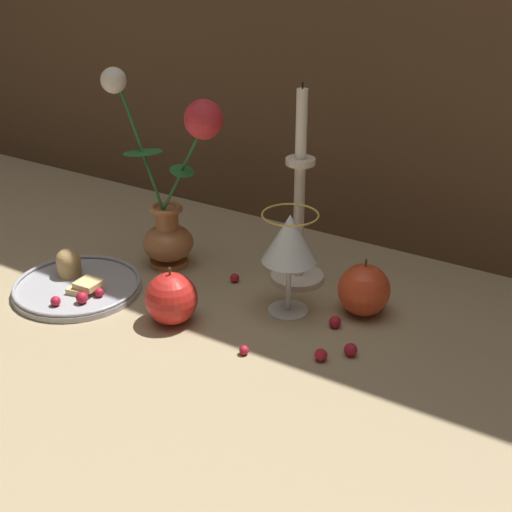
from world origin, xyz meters
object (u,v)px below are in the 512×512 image
at_px(plate_with_pastries, 76,283).
at_px(apple_beside_vase, 364,290).
at_px(vase, 171,199).
at_px(candlestick, 299,222).
at_px(apple_near_glass, 171,298).
at_px(wine_glass, 290,241).

height_order(plate_with_pastries, apple_beside_vase, apple_beside_vase).
relative_size(vase, plate_with_pastries, 1.60).
relative_size(candlestick, apple_beside_vase, 3.58).
relative_size(apple_beside_vase, apple_near_glass, 1.01).
relative_size(wine_glass, apple_near_glass, 1.79).
distance_m(candlestick, apple_near_glass, 0.25).
bearing_deg(wine_glass, candlestick, 111.02).
xyz_separation_m(vase, apple_near_glass, (0.11, -0.15, -0.09)).
relative_size(candlestick, apple_near_glass, 3.62).
xyz_separation_m(vase, wine_glass, (0.25, -0.03, -0.01)).
bearing_deg(candlestick, apple_near_glass, -113.80).
xyz_separation_m(plate_with_pastries, candlestick, (0.30, 0.23, 0.10)).
bearing_deg(candlestick, vase, -161.34).
bearing_deg(apple_near_glass, vase, 126.39).
height_order(plate_with_pastries, wine_glass, wine_glass).
xyz_separation_m(wine_glass, candlestick, (-0.04, 0.10, -0.01)).
xyz_separation_m(vase, apple_beside_vase, (0.35, 0.03, -0.09)).
bearing_deg(vase, plate_with_pastries, -119.43).
bearing_deg(plate_with_pastries, apple_beside_vase, 22.53).
relative_size(plate_with_pastries, apple_near_glass, 2.28).
distance_m(vase, apple_beside_vase, 0.37).
distance_m(plate_with_pastries, wine_glass, 0.38).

